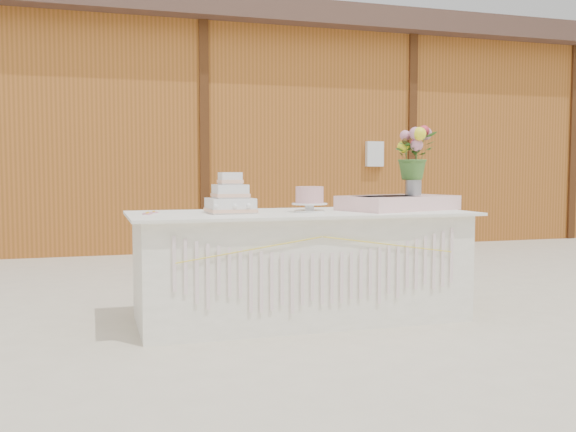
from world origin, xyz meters
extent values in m
plane|color=beige|center=(0.00, 0.00, 0.00)|extent=(80.00, 80.00, 0.00)
cube|color=#9A5520|center=(0.00, 6.00, 1.50)|extent=(12.00, 4.00, 3.00)
cube|color=#463027|center=(0.00, 6.00, 3.15)|extent=(12.60, 4.60, 0.30)
cube|color=white|center=(0.00, 0.00, 0.38)|extent=(2.28, 0.88, 0.75)
cube|color=white|center=(0.00, 0.00, 0.76)|extent=(2.40, 1.00, 0.02)
cube|color=white|center=(-0.50, 0.02, 0.82)|extent=(0.31, 0.31, 0.10)
cube|color=#FCBF9F|center=(-0.50, 0.02, 0.79)|extent=(0.32, 0.32, 0.02)
cube|color=white|center=(-0.50, 0.02, 0.92)|extent=(0.22, 0.22, 0.09)
cube|color=#FCBF9F|center=(-0.50, 0.02, 0.89)|extent=(0.24, 0.24, 0.02)
cube|color=white|center=(-0.50, 0.02, 1.01)|extent=(0.15, 0.15, 0.08)
cube|color=#FCBF9F|center=(-0.50, 0.02, 0.99)|extent=(0.16, 0.16, 0.02)
cylinder|color=white|center=(0.05, -0.05, 0.78)|extent=(0.21, 0.21, 0.01)
cylinder|color=white|center=(0.05, -0.05, 0.80)|extent=(0.06, 0.06, 0.04)
cylinder|color=white|center=(0.05, -0.05, 0.83)|extent=(0.25, 0.25, 0.01)
cylinder|color=#D69A9C|center=(0.05, -0.05, 0.89)|extent=(0.20, 0.20, 0.12)
cube|color=beige|center=(0.77, 0.00, 0.82)|extent=(0.95, 0.72, 0.11)
cylinder|color=#A5A6AA|center=(0.91, 0.04, 0.96)|extent=(0.12, 0.12, 0.17)
imported|color=#41712D|center=(0.91, 0.04, 1.22)|extent=(0.34, 0.30, 0.36)
camera|label=1|loc=(-1.42, -4.32, 1.06)|focal=40.00mm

